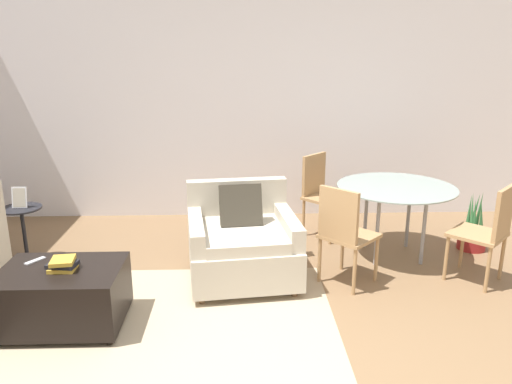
{
  "coord_description": "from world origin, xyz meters",
  "views": [
    {
      "loc": [
        -0.34,
        -2.66,
        2.02
      ],
      "look_at": [
        -0.19,
        1.71,
        0.75
      ],
      "focal_mm": 35.0,
      "sensor_mm": 36.0,
      "label": 1
    }
  ],
  "objects_px": {
    "tv_remote_primary": "(61,261)",
    "ottoman": "(63,295)",
    "armchair": "(242,243)",
    "dining_chair_near_left": "(344,230)",
    "potted_plant_small": "(472,233)",
    "dining_table": "(396,194)",
    "dining_chair_near_right": "(489,228)",
    "side_table": "(23,225)",
    "tv_remote_secondary": "(35,261)",
    "book_stack": "(63,264)",
    "picture_frame": "(19,198)",
    "dining_chair_far_left": "(321,189)"
  },
  "relations": [
    {
      "from": "dining_chair_near_right",
      "to": "potted_plant_small",
      "type": "distance_m",
      "value": 0.88
    },
    {
      "from": "dining_chair_near_right",
      "to": "potted_plant_small",
      "type": "bearing_deg",
      "value": 72.01
    },
    {
      "from": "ottoman",
      "to": "book_stack",
      "type": "relative_size",
      "value": 4.02
    },
    {
      "from": "ottoman",
      "to": "potted_plant_small",
      "type": "height_order",
      "value": "potted_plant_small"
    },
    {
      "from": "tv_remote_primary",
      "to": "dining_chair_near_left",
      "type": "distance_m",
      "value": 2.3
    },
    {
      "from": "armchair",
      "to": "dining_chair_near_left",
      "type": "bearing_deg",
      "value": -11.23
    },
    {
      "from": "picture_frame",
      "to": "dining_chair_near_left",
      "type": "xyz_separation_m",
      "value": [
        2.97,
        -0.58,
        -0.14
      ]
    },
    {
      "from": "armchair",
      "to": "dining_chair_near_right",
      "type": "height_order",
      "value": "dining_chair_near_right"
    },
    {
      "from": "tv_remote_secondary",
      "to": "picture_frame",
      "type": "height_order",
      "value": "picture_frame"
    },
    {
      "from": "picture_frame",
      "to": "dining_chair_near_left",
      "type": "relative_size",
      "value": 0.22
    },
    {
      "from": "ottoman",
      "to": "book_stack",
      "type": "bearing_deg",
      "value": -18.25
    },
    {
      "from": "dining_chair_near_left",
      "to": "potted_plant_small",
      "type": "relative_size",
      "value": 1.44
    },
    {
      "from": "side_table",
      "to": "dining_table",
      "type": "height_order",
      "value": "dining_table"
    },
    {
      "from": "book_stack",
      "to": "tv_remote_primary",
      "type": "relative_size",
      "value": 1.41
    },
    {
      "from": "tv_remote_secondary",
      "to": "dining_chair_far_left",
      "type": "relative_size",
      "value": 0.17
    },
    {
      "from": "armchair",
      "to": "picture_frame",
      "type": "distance_m",
      "value": 2.16
    },
    {
      "from": "book_stack",
      "to": "tv_remote_secondary",
      "type": "bearing_deg",
      "value": 148.71
    },
    {
      "from": "armchair",
      "to": "tv_remote_secondary",
      "type": "distance_m",
      "value": 1.7
    },
    {
      "from": "armchair",
      "to": "dining_chair_near_left",
      "type": "relative_size",
      "value": 1.16
    },
    {
      "from": "dining_table",
      "to": "dining_chair_near_right",
      "type": "bearing_deg",
      "value": -45.0
    },
    {
      "from": "dining_chair_near_left",
      "to": "book_stack",
      "type": "bearing_deg",
      "value": -164.53
    },
    {
      "from": "dining_chair_far_left",
      "to": "tv_remote_primary",
      "type": "bearing_deg",
      "value": -142.53
    },
    {
      "from": "armchair",
      "to": "tv_remote_secondary",
      "type": "relative_size",
      "value": 6.72
    },
    {
      "from": "tv_remote_primary",
      "to": "dining_chair_near_right",
      "type": "bearing_deg",
      "value": 7.53
    },
    {
      "from": "tv_remote_primary",
      "to": "ottoman",
      "type": "bearing_deg",
      "value": -74.29
    },
    {
      "from": "ottoman",
      "to": "tv_remote_secondary",
      "type": "bearing_deg",
      "value": 147.33
    },
    {
      "from": "book_stack",
      "to": "dining_chair_near_left",
      "type": "distance_m",
      "value": 2.27
    },
    {
      "from": "ottoman",
      "to": "dining_chair_far_left",
      "type": "distance_m",
      "value": 2.91
    },
    {
      "from": "book_stack",
      "to": "dining_chair_far_left",
      "type": "height_order",
      "value": "dining_chair_far_left"
    },
    {
      "from": "dining_chair_far_left",
      "to": "side_table",
      "type": "bearing_deg",
      "value": -166.98
    },
    {
      "from": "armchair",
      "to": "book_stack",
      "type": "xyz_separation_m",
      "value": [
        -1.31,
        -0.78,
        0.17
      ]
    },
    {
      "from": "book_stack",
      "to": "side_table",
      "type": "xyz_separation_m",
      "value": [
        -0.78,
        1.18,
        -0.11
      ]
    },
    {
      "from": "armchair",
      "to": "ottoman",
      "type": "xyz_separation_m",
      "value": [
        -1.34,
        -0.77,
        -0.09
      ]
    },
    {
      "from": "tv_remote_secondary",
      "to": "dining_chair_near_left",
      "type": "bearing_deg",
      "value": 10.28
    },
    {
      "from": "ottoman",
      "to": "side_table",
      "type": "height_order",
      "value": "side_table"
    },
    {
      "from": "side_table",
      "to": "potted_plant_small",
      "type": "relative_size",
      "value": 0.9
    },
    {
      "from": "armchair",
      "to": "potted_plant_small",
      "type": "relative_size",
      "value": 1.66
    },
    {
      "from": "potted_plant_small",
      "to": "dining_table",
      "type": "bearing_deg",
      "value": -171.24
    },
    {
      "from": "tv_remote_primary",
      "to": "armchair",
      "type": "bearing_deg",
      "value": 24.9
    },
    {
      "from": "book_stack",
      "to": "potted_plant_small",
      "type": "relative_size",
      "value": 0.35
    },
    {
      "from": "book_stack",
      "to": "dining_chair_near_right",
      "type": "relative_size",
      "value": 0.25
    },
    {
      "from": "tv_remote_secondary",
      "to": "dining_table",
      "type": "bearing_deg",
      "value": 19.23
    },
    {
      "from": "dining_chair_far_left",
      "to": "potted_plant_small",
      "type": "relative_size",
      "value": 1.44
    },
    {
      "from": "ottoman",
      "to": "tv_remote_secondary",
      "type": "distance_m",
      "value": 0.35
    },
    {
      "from": "side_table",
      "to": "picture_frame",
      "type": "relative_size",
      "value": 2.81
    },
    {
      "from": "side_table",
      "to": "dining_chair_near_right",
      "type": "bearing_deg",
      "value": -7.74
    },
    {
      "from": "ottoman",
      "to": "dining_table",
      "type": "relative_size",
      "value": 0.77
    },
    {
      "from": "tv_remote_secondary",
      "to": "dining_chair_near_right",
      "type": "distance_m",
      "value": 3.75
    },
    {
      "from": "ottoman",
      "to": "side_table",
      "type": "relative_size",
      "value": 1.58
    },
    {
      "from": "tv_remote_secondary",
      "to": "ottoman",
      "type": "bearing_deg",
      "value": -32.67
    }
  ]
}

